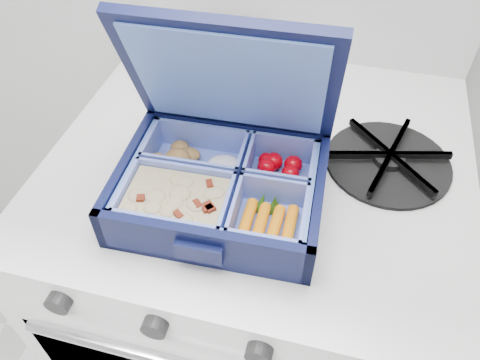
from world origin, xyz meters
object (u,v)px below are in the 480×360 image
(stove, at_px, (258,295))
(fork, at_px, (276,134))
(bento_box, at_px, (221,187))
(burner_grate, at_px, (389,158))

(stove, xyz_separation_m, fork, (0.01, 0.01, 0.41))
(stove, relative_size, bento_box, 3.54)
(burner_grate, xyz_separation_m, fork, (-0.15, 0.02, -0.01))
(burner_grate, distance_m, fork, 0.15)
(stove, relative_size, fork, 5.17)
(stove, distance_m, burner_grate, 0.45)
(bento_box, xyz_separation_m, fork, (0.04, 0.14, -0.03))
(stove, distance_m, bento_box, 0.46)
(bento_box, bearing_deg, fork, 72.09)
(bento_box, relative_size, fork, 1.46)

